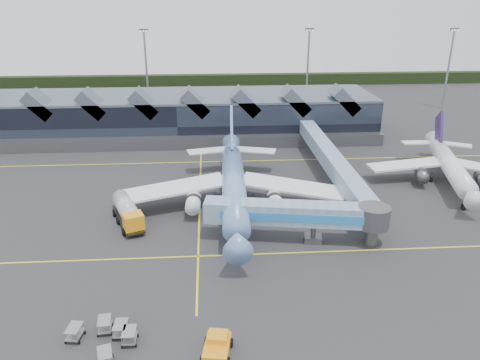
{
  "coord_description": "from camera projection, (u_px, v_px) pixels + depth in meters",
  "views": [
    {
      "loc": [
        1.82,
        -60.37,
        31.63
      ],
      "look_at": [
        6.33,
        5.48,
        5.0
      ],
      "focal_mm": 35.0,
      "sensor_mm": 36.0,
      "label": 1
    }
  ],
  "objects": [
    {
      "name": "ground",
      "position": [
        199.0,
        227.0,
        67.57
      ],
      "size": [
        260.0,
        260.0,
        0.0
      ],
      "primitive_type": "plane",
      "color": "#2B2B2E",
      "rests_on": "ground"
    },
    {
      "name": "taxi_stripes",
      "position": [
        200.0,
        199.0,
        76.82
      ],
      "size": [
        120.0,
        60.0,
        0.01
      ],
      "color": "yellow",
      "rests_on": "ground"
    },
    {
      "name": "tree_line_far",
      "position": [
        203.0,
        80.0,
        168.59
      ],
      "size": [
        260.0,
        4.0,
        4.0
      ],
      "primitive_type": "cube",
      "color": "black",
      "rests_on": "ground"
    },
    {
      "name": "terminal",
      "position": [
        179.0,
        115.0,
        109.23
      ],
      "size": [
        90.0,
        22.25,
        12.52
      ],
      "color": "black",
      "rests_on": "ground"
    },
    {
      "name": "light_masts",
      "position": [
        281.0,
        70.0,
        122.33
      ],
      "size": [
        132.4,
        42.56,
        22.45
      ],
      "color": "gray",
      "rests_on": "ground"
    },
    {
      "name": "main_airliner",
      "position": [
        234.0,
        183.0,
        72.98
      ],
      "size": [
        35.6,
        40.9,
        13.15
      ],
      "rotation": [
        0.0,
        0.0,
        -0.03
      ],
      "color": "#658FCD",
      "rests_on": "ground"
    },
    {
      "name": "regional_jet",
      "position": [
        449.0,
        164.0,
        82.34
      ],
      "size": [
        27.65,
        30.75,
        10.66
      ],
      "rotation": [
        0.0,
        0.0,
        -0.25
      ],
      "color": "white",
      "rests_on": "ground"
    },
    {
      "name": "jet_bridge",
      "position": [
        306.0,
        215.0,
        62.37
      ],
      "size": [
        24.55,
        7.39,
        5.68
      ],
      "rotation": [
        0.0,
        0.0,
        -0.17
      ],
      "color": "#729BBE",
      "rests_on": "ground"
    },
    {
      "name": "fuel_truck",
      "position": [
        127.0,
        210.0,
        68.12
      ],
      "size": [
        6.08,
        10.6,
        3.6
      ],
      "rotation": [
        0.0,
        0.0,
        0.37
      ],
      "color": "black",
      "rests_on": "ground"
    },
    {
      "name": "pushback_tug",
      "position": [
        217.0,
        347.0,
        43.6
      ],
      "size": [
        3.23,
        4.52,
        1.87
      ],
      "rotation": [
        0.0,
        0.0,
        -0.17
      ],
      "color": "orange",
      "rests_on": "ground"
    },
    {
      "name": "baggage_carts",
      "position": [
        107.0,
        335.0,
        45.17
      ],
      "size": [
        6.93,
        6.7,
        1.39
      ],
      "rotation": [
        0.0,
        0.0,
        0.0
      ],
      "color": "#92949A",
      "rests_on": "ground"
    }
  ]
}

